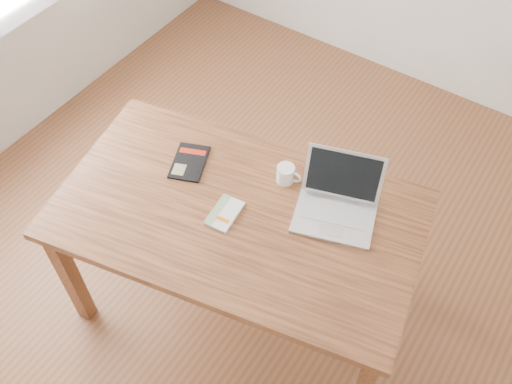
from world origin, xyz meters
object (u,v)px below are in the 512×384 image
Objects in this scene: black_guidebook at (189,162)px; desk at (238,224)px; coffee_mug at (286,174)px; white_guidebook at (225,213)px; laptop at (337,202)px.

desk is at bearing -39.44° from black_guidebook.
white_guidebook is at bearing -119.07° from coffee_mug.
white_guidebook reaches higher than desk.
black_guidebook reaches higher than desk.
black_guidebook is (-0.29, 0.14, -0.00)m from white_guidebook.
white_guidebook is 1.60× the size of coffee_mug.
coffee_mug is at bearing 62.58° from white_guidebook.
laptop is at bearing 30.59° from white_guidebook.
desk is at bearing -114.88° from coffee_mug.
desk is 0.29m from coffee_mug.
white_guidebook is 0.45m from laptop.
laptop reaches higher than desk.
coffee_mug is (-0.25, 0.02, -0.00)m from laptop.
white_guidebook is 0.45× the size of laptop.
white_guidebook is at bearing -143.55° from desk.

